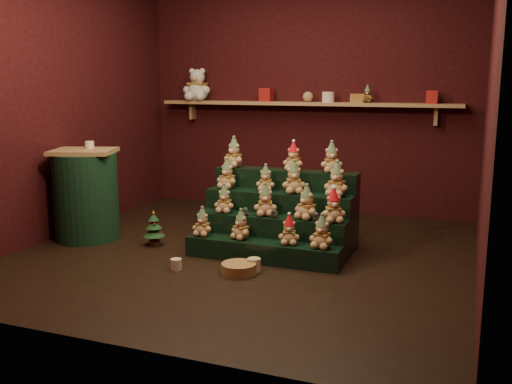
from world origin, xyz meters
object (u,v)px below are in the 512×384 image
at_px(side_table, 86,195).
at_px(mini_christmas_tree, 154,228).
at_px(mug_right, 254,265).
at_px(wicker_basket, 239,269).
at_px(snow_globe_b, 274,214).
at_px(snow_globe_a, 245,211).
at_px(mug_left, 176,264).
at_px(snow_globe_c, 316,217).
at_px(white_bear, 197,80).
at_px(riser_tier_front, 262,252).
at_px(brown_bear, 367,94).

relative_size(side_table, mini_christmas_tree, 2.59).
bearing_deg(mini_christmas_tree, side_table, -178.02).
relative_size(mini_christmas_tree, mug_right, 3.12).
bearing_deg(wicker_basket, mini_christmas_tree, 156.19).
xyz_separation_m(snow_globe_b, side_table, (-1.95, -0.09, 0.05)).
bearing_deg(mini_christmas_tree, snow_globe_a, 3.77).
relative_size(mug_right, wicker_basket, 0.39).
xyz_separation_m(side_table, mug_left, (1.30, -0.54, -0.40)).
xyz_separation_m(snow_globe_c, mug_right, (-0.41, -0.43, -0.35)).
xyz_separation_m(snow_globe_a, mini_christmas_tree, (-0.92, -0.06, -0.23)).
relative_size(snow_globe_a, wicker_basket, 0.27).
height_order(wicker_basket, white_bear, white_bear).
relative_size(snow_globe_c, white_bear, 0.18).
bearing_deg(snow_globe_b, white_bear, 132.14).
bearing_deg(mug_right, mug_left, -162.42).
distance_m(riser_tier_front, mug_left, 0.76).
xyz_separation_m(snow_globe_a, side_table, (-1.68, -0.09, 0.05)).
bearing_deg(snow_globe_a, snow_globe_c, 0.00).
bearing_deg(wicker_basket, snow_globe_a, 106.44).
bearing_deg(snow_globe_a, white_bear, 127.06).
xyz_separation_m(mug_right, wicker_basket, (-0.09, -0.11, -0.01)).
height_order(snow_globe_b, wicker_basket, snow_globe_b).
height_order(snow_globe_b, snow_globe_c, snow_globe_c).
height_order(snow_globe_a, white_bear, white_bear).
distance_m(riser_tier_front, side_table, 1.93).
bearing_deg(mug_right, brown_bear, 77.99).
relative_size(snow_globe_a, side_table, 0.08).
height_order(snow_globe_b, mug_right, snow_globe_b).
bearing_deg(snow_globe_a, mini_christmas_tree, -176.23).
relative_size(snow_globe_c, mug_right, 0.78).
xyz_separation_m(side_table, white_bear, (0.28, 1.93, 1.12)).
height_order(riser_tier_front, brown_bear, brown_bear).
bearing_deg(mug_left, snow_globe_c, 31.43).
relative_size(mug_right, brown_bear, 0.59).
bearing_deg(mini_christmas_tree, wicker_basket, -23.81).
bearing_deg(brown_bear, side_table, -145.97).
distance_m(snow_globe_b, mug_left, 0.97).
distance_m(side_table, wicker_basket, 1.93).
distance_m(mini_christmas_tree, white_bear, 2.41).
height_order(side_table, mug_left, side_table).
xyz_separation_m(snow_globe_c, white_bear, (-2.05, 1.84, 1.17)).
bearing_deg(side_table, mini_christmas_tree, -17.02).
bearing_deg(riser_tier_front, snow_globe_a, 144.30).
relative_size(snow_globe_b, snow_globe_c, 0.92).
distance_m(snow_globe_b, side_table, 1.95).
height_order(riser_tier_front, snow_globe_c, snow_globe_c).
height_order(wicker_basket, brown_bear, brown_bear).
distance_m(mug_left, brown_bear, 3.04).
relative_size(riser_tier_front, mini_christmas_tree, 4.01).
bearing_deg(snow_globe_b, mug_right, -93.17).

